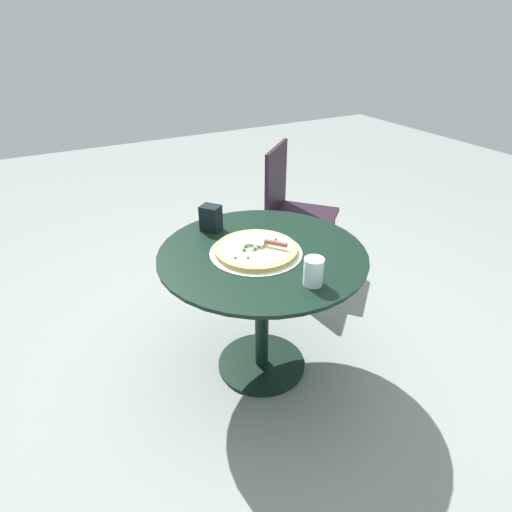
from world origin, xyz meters
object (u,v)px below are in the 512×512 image
Objects in this scene: pizza_server at (266,242)px; drinking_cup at (313,272)px; napkin_dispenser at (211,218)px; patio_chair_near at (292,204)px; patio_table at (262,282)px; pizza_on_tray at (256,250)px.

pizza_server is 1.62× the size of drinking_cup.
napkin_dispenser is 0.14× the size of patio_chair_near.
drinking_cup is (-0.33, -0.03, 0.01)m from pizza_server.
napkin_dispenser is at bearing 19.19° from patio_table.
pizza_on_tray is at bearing -22.76° from napkin_dispenser.
patio_table is at bearing 65.79° from pizza_server.
patio_table is at bearing -104.72° from pizza_on_tray.
pizza_server is 0.21× the size of patio_chair_near.
patio_table is 2.27× the size of pizza_on_tray.
patio_chair_near is at bearing -39.90° from pizza_server.
drinking_cup is at bearing -167.30° from pizza_on_tray.
drinking_cup reaches higher than patio_table.
patio_chair_near is at bearing -29.41° from drinking_cup.
napkin_dispenser reaches higher than drinking_cup.
pizza_server is at bearing 140.10° from patio_chair_near.
patio_table is 5.09× the size of pizza_server.
pizza_on_tray is 0.06m from pizza_server.
patio_table is 8.27× the size of drinking_cup.
napkin_dispenser is at bearing 120.18° from patio_chair_near.
pizza_server is at bearing 5.68° from drinking_cup.
pizza_server is 0.37m from napkin_dispenser.
pizza_on_tray is at bearing 75.28° from patio_table.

